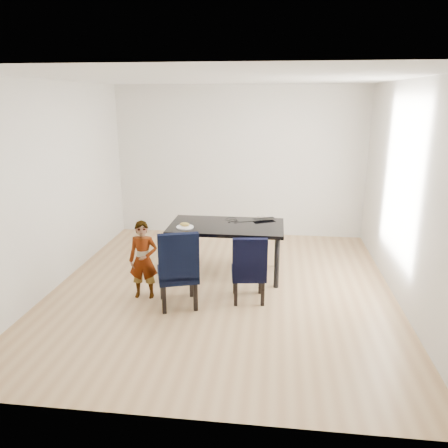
# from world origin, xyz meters

# --- Properties ---
(floor) EXTENTS (4.50, 5.00, 0.01)m
(floor) POSITION_xyz_m (0.00, 0.00, -0.01)
(floor) COLOR tan
(floor) RESTS_ON ground
(ceiling) EXTENTS (4.50, 5.00, 0.01)m
(ceiling) POSITION_xyz_m (0.00, 0.00, 2.71)
(ceiling) COLOR white
(ceiling) RESTS_ON wall_back
(wall_back) EXTENTS (4.50, 0.01, 2.70)m
(wall_back) POSITION_xyz_m (0.00, 2.50, 1.35)
(wall_back) COLOR silver
(wall_back) RESTS_ON ground
(wall_front) EXTENTS (4.50, 0.01, 2.70)m
(wall_front) POSITION_xyz_m (0.00, -2.50, 1.35)
(wall_front) COLOR silver
(wall_front) RESTS_ON ground
(wall_left) EXTENTS (0.01, 5.00, 2.70)m
(wall_left) POSITION_xyz_m (-2.25, 0.00, 1.35)
(wall_left) COLOR silver
(wall_left) RESTS_ON ground
(wall_right) EXTENTS (0.01, 5.00, 2.70)m
(wall_right) POSITION_xyz_m (2.25, 0.00, 1.35)
(wall_right) COLOR white
(wall_right) RESTS_ON ground
(dining_table) EXTENTS (1.60, 0.90, 0.75)m
(dining_table) POSITION_xyz_m (0.00, 0.50, 0.38)
(dining_table) COLOR black
(dining_table) RESTS_ON floor
(chair_left) EXTENTS (0.60, 0.62, 0.99)m
(chair_left) POSITION_xyz_m (-0.48, -0.53, 0.49)
(chair_left) COLOR black
(chair_left) RESTS_ON floor
(chair_right) EXTENTS (0.47, 0.49, 0.87)m
(chair_right) POSITION_xyz_m (0.37, -0.28, 0.44)
(chair_right) COLOR black
(chair_right) RESTS_ON floor
(child) EXTENTS (0.38, 0.27, 1.01)m
(child) POSITION_xyz_m (-0.96, -0.36, 0.50)
(child) COLOR #D35A11
(child) RESTS_ON floor
(plate) EXTENTS (0.28, 0.28, 0.01)m
(plate) POSITION_xyz_m (-0.56, 0.30, 0.76)
(plate) COLOR silver
(plate) RESTS_ON dining_table
(sandwich) EXTENTS (0.15, 0.12, 0.06)m
(sandwich) POSITION_xyz_m (-0.56, 0.31, 0.79)
(sandwich) COLOR #AB913D
(sandwich) RESTS_ON plate
(laptop) EXTENTS (0.39, 0.33, 0.03)m
(laptop) POSITION_xyz_m (0.50, 0.85, 0.76)
(laptop) COLOR black
(laptop) RESTS_ON dining_table
(cable_tangle) EXTENTS (0.19, 0.19, 0.01)m
(cable_tangle) POSITION_xyz_m (0.07, 0.67, 0.75)
(cable_tangle) COLOR black
(cable_tangle) RESTS_ON dining_table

